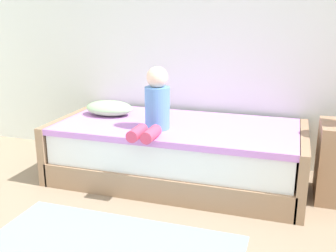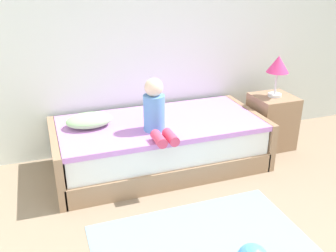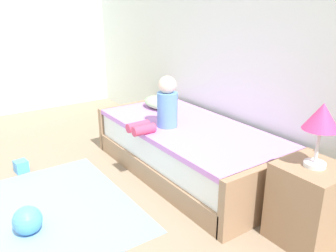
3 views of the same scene
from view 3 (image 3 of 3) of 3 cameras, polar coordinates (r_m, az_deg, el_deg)
name	(u,v)px [view 3 (image 3 of 3)]	position (r m, az deg, el deg)	size (l,w,h in m)	color
wall_rear	(278,26)	(3.36, 17.39, 15.16)	(7.20, 0.10, 2.90)	silver
bed	(188,149)	(3.56, 3.31, -3.82)	(2.11, 1.00, 0.50)	#997556
nightstand	(308,204)	(2.76, 21.81, -11.67)	(0.44, 0.44, 0.60)	#997556
table_lamp	(322,120)	(2.50, 23.66, 0.94)	(0.24, 0.24, 0.45)	silver
child_figure	(163,107)	(3.36, -0.78, 3.08)	(0.20, 0.51, 0.50)	#598CD1
pillow	(160,102)	(4.03, -1.39, 3.86)	(0.44, 0.30, 0.13)	#99CC8C
toy_ball	(28,220)	(2.93, -21.83, -14.03)	(0.22, 0.22, 0.22)	#4C99E5
area_rug	(61,207)	(3.21, -16.89, -12.46)	(1.60, 1.10, 0.01)	#7AA8CC
toy_block	(21,166)	(3.93, -22.72, -6.06)	(0.12, 0.12, 0.12)	#4C99E5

